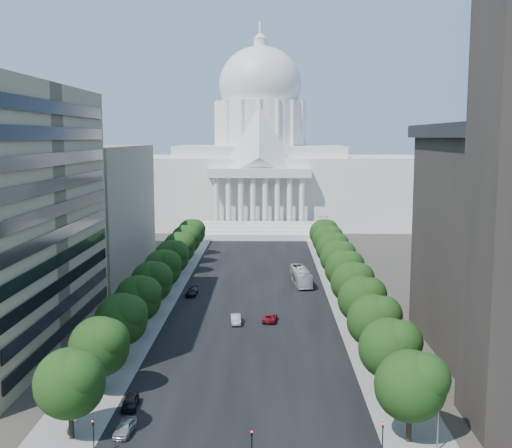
# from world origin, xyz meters

# --- Properties ---
(road_asphalt) EXTENTS (30.00, 260.00, 0.01)m
(road_asphalt) POSITION_xyz_m (0.00, 90.00, 0.00)
(road_asphalt) COLOR black
(road_asphalt) RESTS_ON ground
(sidewalk_left) EXTENTS (8.00, 260.00, 0.02)m
(sidewalk_left) POSITION_xyz_m (-19.00, 90.00, 0.00)
(sidewalk_left) COLOR gray
(sidewalk_left) RESTS_ON ground
(sidewalk_right) EXTENTS (8.00, 260.00, 0.02)m
(sidewalk_right) POSITION_xyz_m (19.00, 90.00, 0.00)
(sidewalk_right) COLOR gray
(sidewalk_right) RESTS_ON ground
(capitol) EXTENTS (120.00, 56.00, 73.00)m
(capitol) POSITION_xyz_m (0.00, 184.89, 20.01)
(capitol) COLOR white
(capitol) RESTS_ON ground
(office_block_left_far) EXTENTS (38.00, 52.00, 30.00)m
(office_block_left_far) POSITION_xyz_m (-48.00, 100.00, 15.00)
(office_block_left_far) COLOR gray
(office_block_left_far) RESTS_ON ground
(tree_l_a) EXTENTS (7.79, 7.60, 9.97)m
(tree_l_a) POSITION_xyz_m (-17.66, 11.81, 6.45)
(tree_l_a) COLOR #33261C
(tree_l_a) RESTS_ON ground
(tree_l_b) EXTENTS (7.79, 7.60, 9.97)m
(tree_l_b) POSITION_xyz_m (-17.66, 23.81, 6.45)
(tree_l_b) COLOR #33261C
(tree_l_b) RESTS_ON ground
(tree_l_c) EXTENTS (7.79, 7.60, 9.97)m
(tree_l_c) POSITION_xyz_m (-17.66, 35.81, 6.45)
(tree_l_c) COLOR #33261C
(tree_l_c) RESTS_ON ground
(tree_l_d) EXTENTS (7.79, 7.60, 9.97)m
(tree_l_d) POSITION_xyz_m (-17.66, 47.81, 6.45)
(tree_l_d) COLOR #33261C
(tree_l_d) RESTS_ON ground
(tree_l_e) EXTENTS (7.79, 7.60, 9.97)m
(tree_l_e) POSITION_xyz_m (-17.66, 59.81, 6.45)
(tree_l_e) COLOR #33261C
(tree_l_e) RESTS_ON ground
(tree_l_f) EXTENTS (7.79, 7.60, 9.97)m
(tree_l_f) POSITION_xyz_m (-17.66, 71.81, 6.45)
(tree_l_f) COLOR #33261C
(tree_l_f) RESTS_ON ground
(tree_l_g) EXTENTS (7.79, 7.60, 9.97)m
(tree_l_g) POSITION_xyz_m (-17.66, 83.81, 6.45)
(tree_l_g) COLOR #33261C
(tree_l_g) RESTS_ON ground
(tree_l_h) EXTENTS (7.79, 7.60, 9.97)m
(tree_l_h) POSITION_xyz_m (-17.66, 95.81, 6.45)
(tree_l_h) COLOR #33261C
(tree_l_h) RESTS_ON ground
(tree_l_i) EXTENTS (7.79, 7.60, 9.97)m
(tree_l_i) POSITION_xyz_m (-17.66, 107.81, 6.45)
(tree_l_i) COLOR #33261C
(tree_l_i) RESTS_ON ground
(tree_l_j) EXTENTS (7.79, 7.60, 9.97)m
(tree_l_j) POSITION_xyz_m (-17.66, 119.81, 6.45)
(tree_l_j) COLOR #33261C
(tree_l_j) RESTS_ON ground
(tree_r_a) EXTENTS (7.79, 7.60, 9.97)m
(tree_r_a) POSITION_xyz_m (18.34, 11.81, 6.45)
(tree_r_a) COLOR #33261C
(tree_r_a) RESTS_ON ground
(tree_r_b) EXTENTS (7.79, 7.60, 9.97)m
(tree_r_b) POSITION_xyz_m (18.34, 23.81, 6.45)
(tree_r_b) COLOR #33261C
(tree_r_b) RESTS_ON ground
(tree_r_c) EXTENTS (7.79, 7.60, 9.97)m
(tree_r_c) POSITION_xyz_m (18.34, 35.81, 6.45)
(tree_r_c) COLOR #33261C
(tree_r_c) RESTS_ON ground
(tree_r_d) EXTENTS (7.79, 7.60, 9.97)m
(tree_r_d) POSITION_xyz_m (18.34, 47.81, 6.45)
(tree_r_d) COLOR #33261C
(tree_r_d) RESTS_ON ground
(tree_r_e) EXTENTS (7.79, 7.60, 9.97)m
(tree_r_e) POSITION_xyz_m (18.34, 59.81, 6.45)
(tree_r_e) COLOR #33261C
(tree_r_e) RESTS_ON ground
(tree_r_f) EXTENTS (7.79, 7.60, 9.97)m
(tree_r_f) POSITION_xyz_m (18.34, 71.81, 6.45)
(tree_r_f) COLOR #33261C
(tree_r_f) RESTS_ON ground
(tree_r_g) EXTENTS (7.79, 7.60, 9.97)m
(tree_r_g) POSITION_xyz_m (18.34, 83.81, 6.45)
(tree_r_g) COLOR #33261C
(tree_r_g) RESTS_ON ground
(tree_r_h) EXTENTS (7.79, 7.60, 9.97)m
(tree_r_h) POSITION_xyz_m (18.34, 95.81, 6.45)
(tree_r_h) COLOR #33261C
(tree_r_h) RESTS_ON ground
(tree_r_i) EXTENTS (7.79, 7.60, 9.97)m
(tree_r_i) POSITION_xyz_m (18.34, 107.81, 6.45)
(tree_r_i) COLOR #33261C
(tree_r_i) RESTS_ON ground
(tree_r_j) EXTENTS (7.79, 7.60, 9.97)m
(tree_r_j) POSITION_xyz_m (18.34, 119.81, 6.45)
(tree_r_j) COLOR #33261C
(tree_r_j) RESTS_ON ground
(traffic_signal_left) EXTENTS (0.18, 0.49, 4.30)m
(traffic_signal_left) POSITION_xyz_m (-14.50, 7.99, 3.09)
(traffic_signal_left) COLOR black
(traffic_signal_left) RESTS_ON ground
(traffic_signal_right) EXTENTS (0.18, 0.49, 4.30)m
(traffic_signal_right) POSITION_xyz_m (14.50, 7.99, 3.09)
(traffic_signal_right) COLOR black
(traffic_signal_right) RESTS_ON ground
(traffic_signal_median) EXTENTS (0.18, 0.49, 4.30)m
(traffic_signal_median) POSITION_xyz_m (1.50, 5.99, 3.09)
(traffic_signal_median) COLOR black
(traffic_signal_median) RESTS_ON ground
(streetlight_a) EXTENTS (2.61, 0.44, 9.00)m
(streetlight_a) POSITION_xyz_m (19.90, 10.00, 5.82)
(streetlight_a) COLOR gray
(streetlight_a) RESTS_ON ground
(streetlight_b) EXTENTS (2.61, 0.44, 9.00)m
(streetlight_b) POSITION_xyz_m (19.90, 35.00, 5.82)
(streetlight_b) COLOR gray
(streetlight_b) RESTS_ON ground
(streetlight_c) EXTENTS (2.61, 0.44, 9.00)m
(streetlight_c) POSITION_xyz_m (19.90, 60.00, 5.82)
(streetlight_c) COLOR gray
(streetlight_c) RESTS_ON ground
(streetlight_d) EXTENTS (2.61, 0.44, 9.00)m
(streetlight_d) POSITION_xyz_m (19.90, 85.00, 5.82)
(streetlight_d) COLOR gray
(streetlight_d) RESTS_ON ground
(streetlight_e) EXTENTS (2.61, 0.44, 9.00)m
(streetlight_e) POSITION_xyz_m (19.90, 110.00, 5.82)
(streetlight_e) COLOR gray
(streetlight_e) RESTS_ON ground
(streetlight_f) EXTENTS (2.61, 0.44, 9.00)m
(streetlight_f) POSITION_xyz_m (19.90, 135.00, 5.82)
(streetlight_f) COLOR gray
(streetlight_f) RESTS_ON ground
(car_dark_a) EXTENTS (1.98, 4.50, 1.51)m
(car_dark_a) POSITION_xyz_m (-13.37, 19.89, 0.75)
(car_dark_a) COLOR black
(car_dark_a) RESTS_ON ground
(car_silver) EXTENTS (2.07, 4.88, 1.56)m
(car_silver) POSITION_xyz_m (-2.55, 54.92, 0.78)
(car_silver) COLOR #B3B5BB
(car_silver) RESTS_ON ground
(car_red) EXTENTS (2.87, 5.21, 1.38)m
(car_red) POSITION_xyz_m (3.37, 56.37, 0.69)
(car_red) COLOR maroon
(car_red) RESTS_ON ground
(car_dark_b) EXTENTS (2.32, 5.17, 1.47)m
(car_dark_b) POSITION_xyz_m (-12.52, 74.61, 0.74)
(car_dark_b) COLOR black
(car_dark_b) RESTS_ON ground
(car_parked) EXTENTS (2.17, 4.51, 1.49)m
(car_parked) POSITION_xyz_m (-12.50, 13.13, 0.74)
(car_parked) COLOR #A5A7AD
(car_parked) RESTS_ON ground
(city_bus) EXTENTS (4.36, 13.45, 3.68)m
(city_bus) POSITION_xyz_m (10.26, 84.96, 1.84)
(city_bus) COLOR silver
(city_bus) RESTS_ON ground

